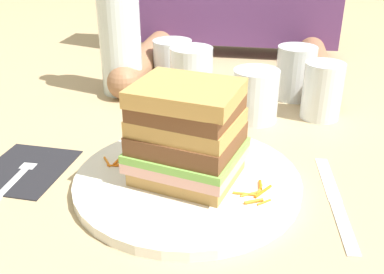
% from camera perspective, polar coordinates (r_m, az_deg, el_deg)
% --- Properties ---
extents(ground_plane, '(3.00, 3.00, 0.00)m').
position_cam_1_polar(ground_plane, '(0.59, -0.11, -4.79)').
color(ground_plane, tan).
extents(main_plate, '(0.28, 0.28, 0.01)m').
position_cam_1_polar(main_plate, '(0.56, -0.53, -5.62)').
color(main_plate, white).
rests_on(main_plate, ground_plane).
extents(sandwich, '(0.15, 0.14, 0.12)m').
position_cam_1_polar(sandwich, '(0.53, -0.59, 0.45)').
color(sandwich, tan).
rests_on(sandwich, main_plate).
extents(carrot_shred_0, '(0.02, 0.02, 0.00)m').
position_cam_1_polar(carrot_shred_0, '(0.60, -10.83, -3.12)').
color(carrot_shred_0, orange).
rests_on(carrot_shred_0, main_plate).
extents(carrot_shred_1, '(0.01, 0.02, 0.00)m').
position_cam_1_polar(carrot_shred_1, '(0.61, -8.70, -2.36)').
color(carrot_shred_1, orange).
rests_on(carrot_shred_1, main_plate).
extents(carrot_shred_2, '(0.03, 0.01, 0.00)m').
position_cam_1_polar(carrot_shred_2, '(0.58, -9.40, -3.66)').
color(carrot_shred_2, orange).
rests_on(carrot_shred_2, main_plate).
extents(carrot_shred_3, '(0.01, 0.02, 0.00)m').
position_cam_1_polar(carrot_shred_3, '(0.59, -9.58, -3.07)').
color(carrot_shred_3, orange).
rests_on(carrot_shred_3, main_plate).
extents(carrot_shred_4, '(0.02, 0.02, 0.00)m').
position_cam_1_polar(carrot_shred_4, '(0.60, -6.96, -2.63)').
color(carrot_shred_4, orange).
rests_on(carrot_shred_4, main_plate).
extents(carrot_shred_5, '(0.02, 0.02, 0.00)m').
position_cam_1_polar(carrot_shred_5, '(0.59, -8.31, -3.19)').
color(carrot_shred_5, orange).
rests_on(carrot_shred_5, main_plate).
extents(carrot_shred_6, '(0.02, 0.03, 0.00)m').
position_cam_1_polar(carrot_shred_6, '(0.53, 9.09, -6.90)').
color(carrot_shred_6, orange).
rests_on(carrot_shred_6, main_plate).
extents(carrot_shred_7, '(0.02, 0.01, 0.00)m').
position_cam_1_polar(carrot_shred_7, '(0.51, 9.22, -8.24)').
color(carrot_shred_7, orange).
rests_on(carrot_shred_7, main_plate).
extents(carrot_shred_8, '(0.02, 0.01, 0.00)m').
position_cam_1_polar(carrot_shred_8, '(0.51, 7.92, -8.17)').
color(carrot_shred_8, orange).
rests_on(carrot_shred_8, main_plate).
extents(carrot_shred_9, '(0.01, 0.02, 0.00)m').
position_cam_1_polar(carrot_shred_9, '(0.54, 8.74, -6.11)').
color(carrot_shred_9, orange).
rests_on(carrot_shred_9, main_plate).
extents(carrot_shred_10, '(0.01, 0.02, 0.00)m').
position_cam_1_polar(carrot_shred_10, '(0.53, 8.66, -6.72)').
color(carrot_shred_10, orange).
rests_on(carrot_shred_10, main_plate).
extents(carrot_shred_11, '(0.02, 0.01, 0.00)m').
position_cam_1_polar(carrot_shred_11, '(0.52, 7.33, -7.26)').
color(carrot_shred_11, orange).
rests_on(carrot_shred_11, main_plate).
extents(carrot_shred_12, '(0.03, 0.00, 0.00)m').
position_cam_1_polar(carrot_shred_12, '(0.52, 6.78, -7.24)').
color(carrot_shred_12, orange).
rests_on(carrot_shred_12, main_plate).
extents(napkin_dark, '(0.11, 0.13, 0.00)m').
position_cam_1_polar(napkin_dark, '(0.64, -20.60, -3.85)').
color(napkin_dark, black).
rests_on(napkin_dark, ground_plane).
extents(fork, '(0.02, 0.17, 0.00)m').
position_cam_1_polar(fork, '(0.62, -21.60, -4.61)').
color(fork, silver).
rests_on(fork, napkin_dark).
extents(knife, '(0.03, 0.20, 0.00)m').
position_cam_1_polar(knife, '(0.56, 17.98, -7.94)').
color(knife, silver).
rests_on(knife, ground_plane).
extents(juice_glass, '(0.07, 0.07, 0.09)m').
position_cam_1_polar(juice_glass, '(0.74, 8.09, 4.89)').
color(juice_glass, white).
rests_on(juice_glass, ground_plane).
extents(water_bottle, '(0.08, 0.08, 0.28)m').
position_cam_1_polar(water_bottle, '(0.84, -9.31, 13.79)').
color(water_bottle, silver).
rests_on(water_bottle, ground_plane).
extents(empty_tumbler_0, '(0.07, 0.07, 0.10)m').
position_cam_1_polar(empty_tumbler_0, '(0.84, 13.11, 8.04)').
color(empty_tumbler_0, silver).
rests_on(empty_tumbler_0, ground_plane).
extents(empty_tumbler_1, '(0.08, 0.08, 0.09)m').
position_cam_1_polar(empty_tumbler_1, '(0.82, -0.07, 8.22)').
color(empty_tumbler_1, silver).
rests_on(empty_tumbler_1, ground_plane).
extents(empty_tumbler_2, '(0.06, 0.06, 0.09)m').
position_cam_1_polar(empty_tumbler_2, '(0.77, 16.35, 5.71)').
color(empty_tumbler_2, silver).
rests_on(empty_tumbler_2, ground_plane).
extents(empty_tumbler_3, '(0.08, 0.08, 0.08)m').
position_cam_1_polar(empty_tumbler_3, '(0.92, -2.50, 9.81)').
color(empty_tumbler_3, silver).
rests_on(empty_tumbler_3, ground_plane).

